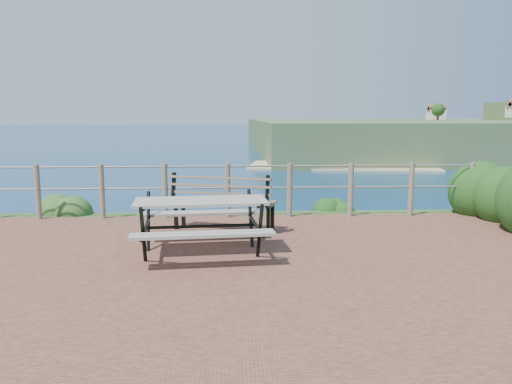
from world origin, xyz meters
TOP-DOWN VIEW (x-y plane):
  - ground at (0.00, 0.00)m, footprint 10.00×7.00m
  - ocean at (0.00, 200.00)m, footprint 1200.00×1200.00m
  - safety_railing at (0.00, 3.35)m, footprint 9.40×0.10m
  - picnic_table at (-0.34, 0.87)m, footprint 1.83×1.53m
  - park_bench at (-0.05, 2.34)m, footprint 1.75×0.90m
  - shrub_right_edge at (5.21, 3.12)m, footprint 1.25×1.25m
  - shrub_lip_west at (-3.22, 4.08)m, footprint 0.77×0.77m
  - shrub_lip_east at (2.24, 4.13)m, footprint 0.71×0.71m

SIDE VIEW (x-z plane):
  - ground at x=0.00m, z-range -0.06..0.06m
  - ocean at x=0.00m, z-range 0.00..0.00m
  - shrub_right_edge at x=5.21m, z-range -0.89..0.89m
  - shrub_lip_west at x=-3.22m, z-range -0.25..0.25m
  - shrub_lip_east at x=2.24m, z-range -0.21..0.21m
  - picnic_table at x=-0.34m, z-range 0.10..0.85m
  - safety_railing at x=0.00m, z-range 0.07..1.07m
  - park_bench at x=-0.05m, z-range 0.15..1.11m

